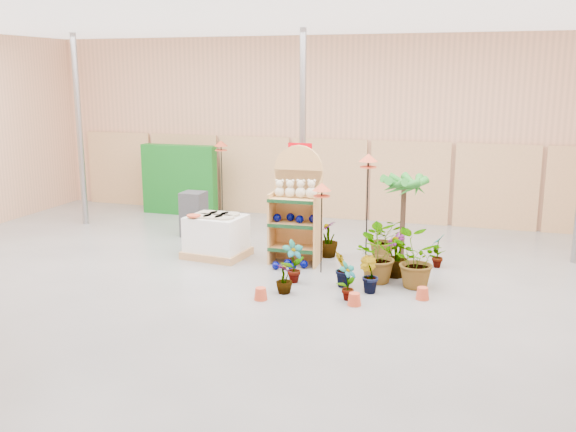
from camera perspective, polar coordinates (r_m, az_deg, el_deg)
name	(u,v)px	position (r m, az deg, el deg)	size (l,w,h in m)	color
room	(261,154)	(11.22, -2.37, 5.54)	(15.20, 12.10, 4.70)	slate
display_shelf	(297,209)	(12.30, 0.80, 0.59)	(0.96, 0.63, 2.26)	tan
teddy_bears	(297,190)	(12.12, 0.80, 2.31)	(0.83, 0.22, 0.36)	beige
gazing_balls_shelf	(295,218)	(12.22, 0.63, -0.19)	(0.83, 0.28, 0.16)	#000459
gazing_balls_floor	(290,265)	(12.04, 0.18, -4.38)	(0.63, 0.39, 0.15)	#000459
pallet_stack	(216,236)	(12.83, -6.38, -1.79)	(1.27, 1.10, 0.87)	tan
charcoal_planters	(194,214)	(14.54, -8.37, 0.18)	(0.50, 0.50, 1.00)	#2C2C2F
trellis_stock	(179,180)	(16.81, -9.64, 3.20)	(2.00, 0.30, 1.80)	#106218
offer_sign	(300,174)	(13.22, 1.09, 3.80)	(0.50, 0.08, 2.20)	gray
bird_table_front	(322,190)	(11.50, 3.03, 2.34)	(0.34, 0.34, 1.67)	black
bird_table_right	(368,162)	(11.60, 7.15, 4.77)	(0.34, 0.34, 2.18)	black
bird_table_back	(221,146)	(15.85, -5.97, 6.19)	(0.34, 0.34, 1.98)	black
palm	(404,183)	(12.39, 10.29, 2.86)	(0.70, 0.70, 1.80)	#3E2A1C
potted_plant_0	(293,262)	(11.19, 0.48, -4.09)	(0.40, 0.27, 0.76)	#248126
potted_plant_1	(343,269)	(10.99, 4.95, -4.73)	(0.36, 0.29, 0.65)	#248126
potted_plant_2	(375,254)	(11.31, 7.77, -3.41)	(0.89, 0.77, 0.99)	#248126
potted_plant_3	(395,255)	(11.68, 9.53, -3.41)	(0.45, 0.45, 0.81)	#248126
potted_plant_4	(438,250)	(12.41, 13.16, -2.98)	(0.35, 0.24, 0.66)	#248126
potted_plant_6	(383,239)	(12.76, 8.45, -2.00)	(0.73, 0.63, 0.81)	#248126
potted_plant_7	(284,279)	(10.70, -0.35, -5.59)	(0.28, 0.28, 0.50)	#248126
potted_plant_8	(348,281)	(10.39, 5.32, -5.79)	(0.34, 0.23, 0.64)	#248126
potted_plant_9	(369,275)	(10.80, 7.18, -5.20)	(0.34, 0.27, 0.61)	#248126
potted_plant_10	(413,260)	(11.13, 11.09, -3.88)	(0.86, 0.75, 0.96)	#248126
potted_plant_11	(328,239)	(12.79, 3.58, -2.04)	(0.41, 0.41, 0.73)	#248126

